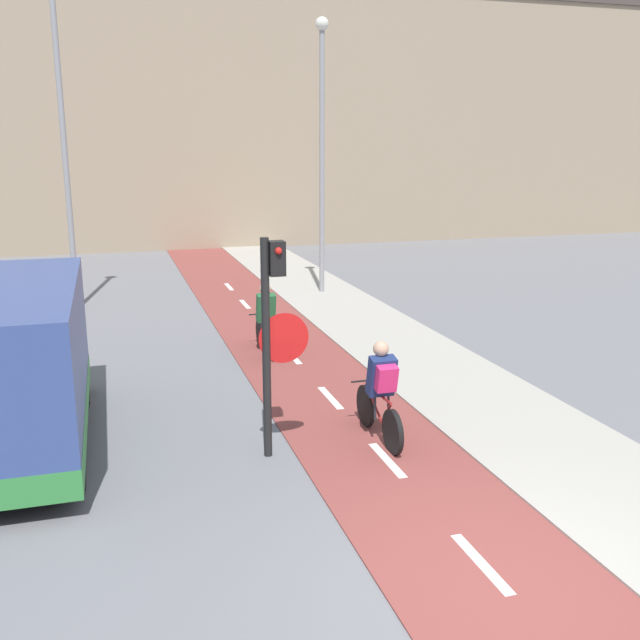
# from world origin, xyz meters

# --- Properties ---
(ground_plane) EXTENTS (120.00, 120.00, 0.00)m
(ground_plane) POSITION_xyz_m (0.00, 0.00, 0.00)
(ground_plane) COLOR slate
(bike_lane) EXTENTS (2.22, 60.00, 0.02)m
(bike_lane) POSITION_xyz_m (0.00, 0.01, 0.01)
(bike_lane) COLOR brown
(bike_lane) RESTS_ON ground_plane
(building_row_background) EXTENTS (60.00, 5.20, 10.71)m
(building_row_background) POSITION_xyz_m (0.00, 26.34, 5.36)
(building_row_background) COLOR gray
(building_row_background) RESTS_ON ground_plane
(traffic_light_pole) EXTENTS (0.67, 0.25, 2.93)m
(traffic_light_pole) POSITION_xyz_m (-1.37, 3.64, 1.83)
(traffic_light_pole) COLOR black
(traffic_light_pole) RESTS_ON ground_plane
(street_lamp_far) EXTENTS (0.36, 0.36, 8.06)m
(street_lamp_far) POSITION_xyz_m (-4.20, 13.82, 4.82)
(street_lamp_far) COLOR gray
(street_lamp_far) RESTS_ON ground_plane
(street_lamp_sidewalk) EXTENTS (0.36, 0.36, 7.34)m
(street_lamp_sidewalk) POSITION_xyz_m (2.40, 13.95, 4.44)
(street_lamp_sidewalk) COLOR gray
(street_lamp_sidewalk) RESTS_ON ground_plane
(cyclist_near) EXTENTS (0.46, 1.67, 1.45)m
(cyclist_near) POSITION_xyz_m (0.16, 3.68, 0.70)
(cyclist_near) COLOR black
(cyclist_near) RESTS_ON ground_plane
(cyclist_far) EXTENTS (0.46, 1.65, 1.44)m
(cyclist_far) POSITION_xyz_m (-0.43, 8.42, 0.66)
(cyclist_far) COLOR black
(cyclist_far) RESTS_ON ground_plane
(van) EXTENTS (1.92, 4.70, 2.27)m
(van) POSITION_xyz_m (-4.74, 4.89, 1.12)
(van) COLOR #334784
(van) RESTS_ON ground_plane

